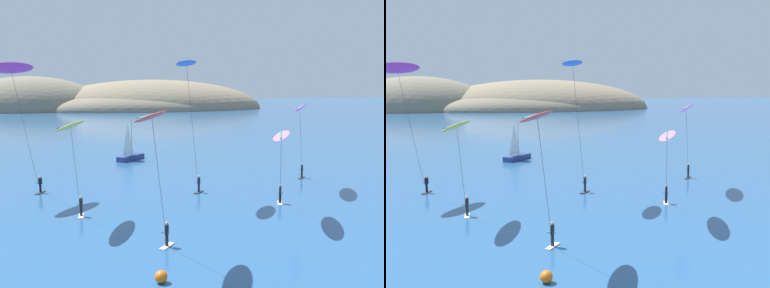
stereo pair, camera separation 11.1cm
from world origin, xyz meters
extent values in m
ellipsoid|color=#7A705B|center=(-30.10, 178.94, 0.00)|extent=(57.63, 32.11, 25.82)
ellipsoid|color=#84755B|center=(16.77, 180.18, 0.00)|extent=(89.27, 42.60, 23.36)
ellipsoid|color=#7A705B|center=(10.13, 170.09, 0.00)|extent=(71.46, 25.38, 12.93)
cube|color=navy|center=(-4.39, 55.26, 0.35)|extent=(4.18, 4.56, 0.70)
cone|color=navy|center=(-2.83, 57.09, 0.35)|extent=(1.91, 2.08, 0.67)
cylinder|color=#B2B2B7|center=(-4.19, 55.49, 3.20)|extent=(0.12, 0.12, 5.00)
pyramid|color=white|center=(-4.78, 54.80, 3.03)|extent=(1.23, 1.42, 4.25)
cylinder|color=#A5A5AD|center=(-4.78, 54.80, 0.95)|extent=(1.23, 1.42, 0.08)
cube|color=#2D2D33|center=(0.20, 33.99, 0.04)|extent=(1.26, 1.41, 0.08)
cylinder|color=#192338|center=(0.20, 33.99, 0.48)|extent=(0.22, 0.22, 0.80)
cube|color=#192338|center=(0.20, 33.99, 1.18)|extent=(0.34, 0.39, 0.60)
sphere|color=tan|center=(0.20, 33.99, 1.60)|extent=(0.22, 0.22, 0.22)
cylinder|color=black|center=(0.03, 33.69, 1.06)|extent=(0.50, 0.31, 0.04)
ellipsoid|color=blue|center=(-1.74, 30.63, 12.38)|extent=(3.34, 4.48, 0.65)
cylinder|color=gold|center=(-1.74, 30.63, 12.43)|extent=(2.24, 3.72, 0.16)
cylinder|color=#333338|center=(-0.86, 32.16, 6.67)|extent=(1.80, 3.09, 11.23)
cube|color=#2D2D33|center=(-14.93, 37.23, 0.04)|extent=(0.91, 1.54, 0.08)
cylinder|color=black|center=(-14.93, 37.23, 0.48)|extent=(0.22, 0.22, 0.80)
cube|color=black|center=(-14.93, 37.23, 1.18)|extent=(0.37, 0.39, 0.60)
sphere|color=tan|center=(-14.93, 37.23, 1.60)|extent=(0.22, 0.22, 0.22)
cylinder|color=black|center=(-15.14, 36.96, 1.06)|extent=(0.46, 0.37, 0.04)
ellipsoid|color=#D62D9E|center=(-16.82, 34.81, 12.00)|extent=(4.45, 5.17, 1.12)
cylinder|color=#28D160|center=(-16.82, 34.81, 12.05)|extent=(3.34, 4.22, 0.16)
cylinder|color=#333338|center=(-15.98, 35.88, 6.48)|extent=(1.71, 2.18, 10.84)
cube|color=silver|center=(-11.03, 27.85, 0.04)|extent=(0.45, 1.51, 0.08)
cylinder|color=black|center=(-11.03, 27.85, 0.48)|extent=(0.22, 0.22, 0.80)
cube|color=black|center=(-11.03, 27.85, 1.18)|extent=(0.29, 0.38, 0.60)
sphere|color=beige|center=(-11.03, 27.85, 1.60)|extent=(0.22, 0.22, 0.22)
cylinder|color=black|center=(-11.13, 27.52, 1.06)|extent=(0.54, 0.19, 0.04)
ellipsoid|color=yellow|center=(-11.59, 25.90, 7.53)|extent=(2.88, 6.17, 0.81)
cylinder|color=#1432E0|center=(-11.59, 25.90, 7.58)|extent=(1.73, 5.58, 0.16)
cylinder|color=#333338|center=(-11.36, 26.71, 4.24)|extent=(0.49, 1.64, 6.37)
cube|color=#2D2D33|center=(13.22, 38.39, 0.04)|extent=(1.25, 1.42, 0.08)
cylinder|color=black|center=(13.22, 38.39, 0.48)|extent=(0.22, 0.22, 0.80)
cube|color=black|center=(13.22, 38.39, 1.18)|extent=(0.34, 0.39, 0.60)
sphere|color=beige|center=(13.22, 38.39, 1.60)|extent=(0.22, 0.22, 0.22)
cylinder|color=black|center=(13.04, 38.09, 1.06)|extent=(0.50, 0.31, 0.04)
ellipsoid|color=purple|center=(10.29, 33.23, 8.18)|extent=(4.08, 5.82, 0.93)
cylinder|color=#7ACC42|center=(10.29, 33.23, 8.23)|extent=(2.92, 4.99, 0.16)
cylinder|color=#333338|center=(11.67, 35.66, 4.57)|extent=(2.78, 4.89, 7.03)
cube|color=silver|center=(6.23, 28.16, 0.04)|extent=(0.89, 1.55, 0.08)
cylinder|color=black|center=(6.23, 28.16, 0.48)|extent=(0.22, 0.22, 0.80)
cube|color=black|center=(6.23, 28.16, 1.18)|extent=(0.32, 0.39, 0.60)
sphere|color=#9E7051|center=(6.23, 28.16, 1.60)|extent=(0.22, 0.22, 0.22)
cylinder|color=black|center=(6.09, 27.84, 1.06)|extent=(0.52, 0.26, 0.04)
ellipsoid|color=pink|center=(4.10, 23.28, 6.70)|extent=(3.64, 6.09, 0.71)
cylinder|color=#14895B|center=(4.10, 23.28, 6.75)|extent=(2.45, 5.34, 0.16)
cylinder|color=#333338|center=(5.10, 25.56, 3.83)|extent=(2.02, 4.59, 5.56)
cube|color=silver|center=(-5.53, 19.24, 0.04)|extent=(1.22, 1.44, 0.08)
cylinder|color=black|center=(-5.53, 19.24, 0.48)|extent=(0.22, 0.22, 0.80)
cube|color=black|center=(-5.53, 19.24, 1.18)|extent=(0.32, 0.39, 0.60)
sphere|color=tan|center=(-5.53, 19.24, 1.60)|extent=(0.22, 0.22, 0.22)
cylinder|color=black|center=(-5.67, 18.92, 1.06)|extent=(0.52, 0.26, 0.04)
ellipsoid|color=red|center=(-6.86, 16.18, 8.84)|extent=(3.42, 5.53, 0.74)
cylinder|color=#23D6DB|center=(-6.86, 16.18, 8.89)|extent=(2.21, 4.80, 0.16)
cylinder|color=#333338|center=(-6.27, 17.55, 4.90)|extent=(1.22, 2.77, 7.69)
sphere|color=orange|center=(-6.81, 13.67, 0.35)|extent=(0.70, 0.70, 0.70)
camera|label=1|loc=(-10.67, -10.83, 10.77)|focal=45.00mm
camera|label=2|loc=(-10.56, -10.86, 10.77)|focal=45.00mm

